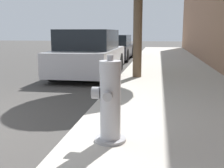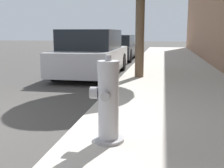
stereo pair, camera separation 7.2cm
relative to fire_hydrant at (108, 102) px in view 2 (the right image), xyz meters
name	(u,v)px [view 2 (the right image)]	position (x,y,z in m)	size (l,w,h in m)	color
sidewalk_slab	(188,146)	(0.90, 0.19, -0.52)	(2.89, 40.00, 0.16)	#B7B2A8
fire_hydrant	(108,102)	(0.00, 0.00, 0.00)	(0.38, 0.38, 0.96)	#97979C
parked_car_near	(92,54)	(-1.64, 5.71, 0.08)	(1.73, 4.11, 1.44)	#B7B7BC
parked_car_mid	(116,48)	(-1.78, 10.95, 0.00)	(1.89, 4.10, 1.23)	black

